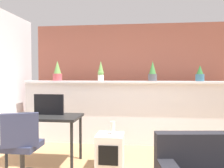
% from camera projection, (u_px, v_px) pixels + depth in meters
% --- Properties ---
extents(divider_wall, '(4.16, 0.16, 1.22)m').
position_uv_depth(divider_wall, '(127.00, 114.00, 4.63)').
color(divider_wall, silver).
rests_on(divider_wall, ground).
extents(plant_shelf, '(4.16, 0.28, 0.04)m').
position_uv_depth(plant_shelf, '(127.00, 82.00, 4.57)').
color(plant_shelf, silver).
rests_on(plant_shelf, divider_wall).
extents(brick_wall_behind, '(4.16, 0.10, 2.50)m').
position_uv_depth(brick_wall_behind, '(128.00, 81.00, 5.20)').
color(brick_wall_behind, brown).
rests_on(brick_wall_behind, ground).
extents(potted_plant_0, '(0.19, 0.19, 0.41)m').
position_uv_depth(potted_plant_0, '(57.00, 72.00, 4.75)').
color(potted_plant_0, '#B7474C').
rests_on(potted_plant_0, plant_shelf).
extents(potted_plant_1, '(0.12, 0.12, 0.40)m').
position_uv_depth(potted_plant_1, '(101.00, 72.00, 4.66)').
color(potted_plant_1, silver).
rests_on(potted_plant_1, plant_shelf).
extents(potted_plant_2, '(0.17, 0.17, 0.39)m').
position_uv_depth(potted_plant_2, '(153.00, 72.00, 4.52)').
color(potted_plant_2, '#4C4C51').
rests_on(potted_plant_2, plant_shelf).
extents(potted_plant_3, '(0.16, 0.16, 0.30)m').
position_uv_depth(potted_plant_3, '(200.00, 74.00, 4.38)').
color(potted_plant_3, '#386B84').
rests_on(potted_plant_3, plant_shelf).
extents(desk, '(1.10, 0.60, 0.75)m').
position_uv_depth(desk, '(45.00, 121.00, 3.63)').
color(desk, black).
rests_on(desk, ground).
extents(tv_monitor, '(0.48, 0.04, 0.33)m').
position_uv_depth(tv_monitor, '(49.00, 104.00, 3.69)').
color(tv_monitor, black).
rests_on(tv_monitor, desk).
extents(office_chair, '(0.51, 0.51, 0.91)m').
position_uv_depth(office_chair, '(22.00, 152.00, 3.01)').
color(office_chair, '#262628').
rests_on(office_chair, ground).
extents(side_cube_shelf, '(0.40, 0.41, 0.50)m').
position_uv_depth(side_cube_shelf, '(110.00, 151.00, 3.46)').
color(side_cube_shelf, silver).
rests_on(side_cube_shelf, ground).
extents(vase_on_shelf, '(0.07, 0.07, 0.19)m').
position_uv_depth(vase_on_shelf, '(113.00, 128.00, 3.47)').
color(vase_on_shelf, silver).
rests_on(vase_on_shelf, side_cube_shelf).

